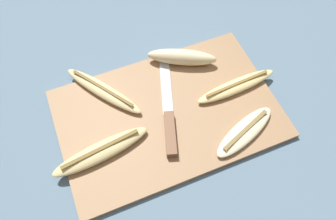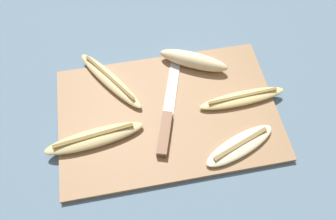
# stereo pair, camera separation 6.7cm
# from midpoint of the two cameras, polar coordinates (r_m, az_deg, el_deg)

# --- Properties ---
(ground_plane) EXTENTS (4.00, 4.00, 0.00)m
(ground_plane) POSITION_cam_midpoint_polar(r_m,az_deg,el_deg) (0.69, 2.77, -1.15)
(ground_plane) COLOR slate
(cutting_board) EXTENTS (0.45, 0.29, 0.01)m
(cutting_board) POSITION_cam_midpoint_polar(r_m,az_deg,el_deg) (0.68, 2.79, -0.91)
(cutting_board) COLOR #997551
(cutting_board) RESTS_ON ground_plane
(knife) EXTENTS (0.09, 0.23, 0.02)m
(knife) POSITION_cam_midpoint_polar(r_m,az_deg,el_deg) (0.66, 2.62, -2.52)
(knife) COLOR brown
(knife) RESTS_ON cutting_board
(banana_golden_short) EXTENTS (0.19, 0.04, 0.02)m
(banana_golden_short) POSITION_cam_midpoint_polar(r_m,az_deg,el_deg) (0.71, 15.45, 1.71)
(banana_golden_short) COLOR #EDD689
(banana_golden_short) RESTS_ON cutting_board
(banana_spotted_left) EXTENTS (0.20, 0.06, 0.02)m
(banana_spotted_left) POSITION_cam_midpoint_polar(r_m,az_deg,el_deg) (0.65, -9.82, -5.10)
(banana_spotted_left) COLOR #DBC684
(banana_spotted_left) RESTS_ON cutting_board
(banana_cream_curved) EXTENTS (0.15, 0.10, 0.04)m
(banana_cream_curved) POSITION_cam_midpoint_polar(r_m,az_deg,el_deg) (0.73, 7.10, 8.37)
(banana_cream_curved) COLOR beige
(banana_cream_curved) RESTS_ON cutting_board
(banana_mellow_near) EXTENTS (0.14, 0.18, 0.02)m
(banana_mellow_near) POSITION_cam_midpoint_polar(r_m,az_deg,el_deg) (0.71, -7.42, 4.96)
(banana_mellow_near) COLOR beige
(banana_mellow_near) RESTS_ON cutting_board
(banana_bright_far) EXTENTS (0.16, 0.10, 0.02)m
(banana_bright_far) POSITION_cam_midpoint_polar(r_m,az_deg,el_deg) (0.66, 15.28, -6.23)
(banana_bright_far) COLOR beige
(banana_bright_far) RESTS_ON cutting_board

